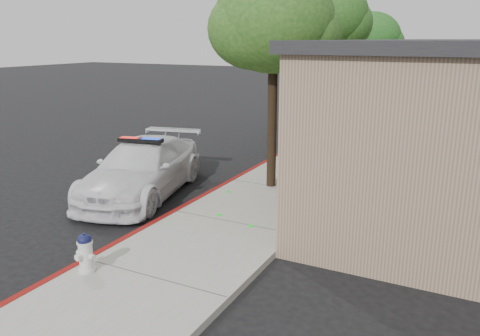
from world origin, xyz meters
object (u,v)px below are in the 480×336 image
object	(u,v)px
police_car	(142,169)
street_tree_far	(371,40)
street_tree_near	(274,26)
fire_hydrant	(85,252)
street_tree_mid	(324,18)

from	to	relation	value
police_car	street_tree_far	bearing A→B (deg)	63.74
street_tree_near	fire_hydrant	bearing A→B (deg)	-98.07
street_tree_near	street_tree_mid	size ratio (longest dim) A/B	0.92
police_car	street_tree_mid	size ratio (longest dim) A/B	0.86
police_car	street_tree_near	bearing A→B (deg)	19.31
police_car	fire_hydrant	distance (m)	4.92
street_tree_near	street_tree_mid	distance (m)	6.41
street_tree_near	street_tree_far	xyz separation A→B (m)	(0.05, 11.78, -0.39)
street_tree_mid	street_tree_far	size ratio (longest dim) A/B	1.20
street_tree_mid	street_tree_far	bearing A→B (deg)	82.70
street_tree_far	street_tree_near	bearing A→B (deg)	-90.26
street_tree_near	police_car	bearing A→B (deg)	-147.26
street_tree_mid	fire_hydrant	bearing A→B (deg)	-91.19
police_car	fire_hydrant	world-z (taller)	police_car
fire_hydrant	street_tree_mid	world-z (taller)	street_tree_mid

